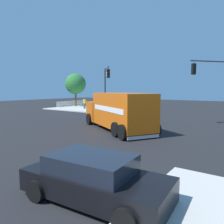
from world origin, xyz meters
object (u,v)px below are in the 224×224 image
delivery_truck (118,111)px  traffic_light_secondary (221,81)px  pedestrian_near_corner (84,103)px  sedan_black (94,179)px  traffic_light_primary (106,83)px  shade_tree_near (75,84)px

delivery_truck → traffic_light_secondary: 10.27m
traffic_light_secondary → pedestrian_near_corner: traffic_light_secondary is taller
sedan_black → traffic_light_primary: bearing=-144.2°
traffic_light_primary → pedestrian_near_corner: (-3.50, -6.86, -2.88)m
traffic_light_secondary → pedestrian_near_corner: bearing=-99.5°
traffic_light_secondary → sedan_black: (17.46, -0.49, -3.31)m
shade_tree_near → pedestrian_near_corner: bearing=57.7°
pedestrian_near_corner → shade_tree_near: shade_tree_near is taller
pedestrian_near_corner → traffic_light_secondary: bearing=80.5°
delivery_truck → shade_tree_near: bearing=-127.5°
delivery_truck → sedan_black: (9.46, 5.47, -0.89)m
traffic_light_primary → pedestrian_near_corner: size_ratio=3.40×
traffic_light_primary → traffic_light_secondary: 12.96m
sedan_black → pedestrian_near_corner: size_ratio=2.61×
traffic_light_secondary → shade_tree_near: 25.69m
traffic_light_secondary → shade_tree_near: bearing=-104.6°
delivery_truck → traffic_light_secondary: traffic_light_secondary is taller
sedan_black → pedestrian_near_corner: (-20.77, -19.33, 0.48)m
traffic_light_secondary → pedestrian_near_corner: (-3.31, -19.82, -2.84)m
traffic_light_secondary → pedestrian_near_corner: size_ratio=3.49×
delivery_truck → traffic_light_primary: size_ratio=1.46×
delivery_truck → traffic_light_primary: 10.77m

